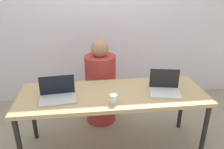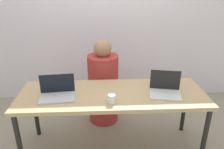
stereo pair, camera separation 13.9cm
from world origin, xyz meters
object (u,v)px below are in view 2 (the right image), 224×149
object	(u,v)px
person_at_center	(103,86)
laptop_front_left	(57,93)
laptop_front_right	(165,89)
water_glass_center	(112,99)

from	to	relation	value
person_at_center	laptop_front_left	xyz separation A→B (m)	(-0.46, -0.64, 0.26)
laptop_front_left	laptop_front_right	bearing A→B (deg)	-5.12
laptop_front_right	water_glass_center	world-z (taller)	laptop_front_right
laptop_front_right	laptop_front_left	bearing A→B (deg)	-168.28
laptop_front_left	water_glass_center	distance (m)	0.56
laptop_front_left	laptop_front_right	size ratio (longest dim) A/B	1.05
person_at_center	laptop_front_left	world-z (taller)	person_at_center
laptop_front_left	water_glass_center	world-z (taller)	laptop_front_left
water_glass_center	laptop_front_left	bearing A→B (deg)	164.18
person_at_center	laptop_front_right	distance (m)	0.93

